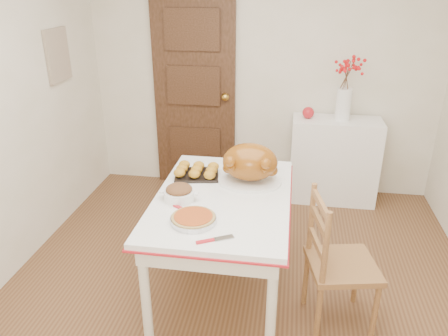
% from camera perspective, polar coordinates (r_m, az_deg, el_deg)
% --- Properties ---
extents(floor, '(3.50, 4.00, 0.00)m').
position_cam_1_polar(floor, '(3.22, 1.45, -17.73)').
color(floor, '#55321C').
rests_on(floor, ground).
extents(wall_back, '(3.50, 0.00, 2.50)m').
position_cam_1_polar(wall_back, '(4.49, 5.10, 12.40)').
color(wall_back, silver).
rests_on(wall_back, ground).
extents(door_back, '(0.85, 0.06, 2.06)m').
position_cam_1_polar(door_back, '(4.61, -3.87, 9.93)').
color(door_back, black).
rests_on(door_back, ground).
extents(photo_board, '(0.03, 0.35, 0.45)m').
position_cam_1_polar(photo_board, '(4.17, -20.87, 13.60)').
color(photo_board, '#B5AB90').
rests_on(photo_board, ground).
extents(sideboard, '(0.86, 0.38, 0.86)m').
position_cam_1_polar(sideboard, '(4.53, 14.10, 0.96)').
color(sideboard, white).
rests_on(sideboard, floor).
extents(kitchen_table, '(0.91, 1.32, 0.79)m').
position_cam_1_polar(kitchen_table, '(3.11, -0.15, -10.11)').
color(kitchen_table, white).
rests_on(kitchen_table, floor).
extents(chair_oak, '(0.49, 0.49, 0.94)m').
position_cam_1_polar(chair_oak, '(2.93, 15.24, -11.77)').
color(chair_oak, olive).
rests_on(chair_oak, floor).
extents(berry_vase, '(0.33, 0.33, 0.64)m').
position_cam_1_polar(berry_vase, '(4.31, 15.54, 10.12)').
color(berry_vase, white).
rests_on(berry_vase, sideboard).
extents(apple, '(0.11, 0.11, 0.11)m').
position_cam_1_polar(apple, '(4.35, 10.93, 7.10)').
color(apple, red).
rests_on(apple, sideboard).
extents(turkey_platter, '(0.51, 0.44, 0.28)m').
position_cam_1_polar(turkey_platter, '(3.04, 3.40, 0.51)').
color(turkey_platter, '#8B5011').
rests_on(turkey_platter, kitchen_table).
extents(pumpkin_pie, '(0.31, 0.31, 0.06)m').
position_cam_1_polar(pumpkin_pie, '(2.61, -4.02, -6.51)').
color(pumpkin_pie, '#A34118').
rests_on(pumpkin_pie, kitchen_table).
extents(stuffing_dish, '(0.26, 0.21, 0.10)m').
position_cam_1_polar(stuffing_dish, '(2.86, -5.87, -3.22)').
color(stuffing_dish, brown).
rests_on(stuffing_dish, kitchen_table).
extents(rolls_tray, '(0.35, 0.30, 0.08)m').
position_cam_1_polar(rolls_tray, '(3.18, -3.58, -0.37)').
color(rolls_tray, orange).
rests_on(rolls_tray, kitchen_table).
extents(pie_server, '(0.22, 0.16, 0.01)m').
position_cam_1_polar(pie_server, '(2.45, -1.18, -9.28)').
color(pie_server, silver).
rests_on(pie_server, kitchen_table).
extents(carving_knife, '(0.23, 0.17, 0.01)m').
position_cam_1_polar(carving_knife, '(2.73, -4.81, -5.60)').
color(carving_knife, silver).
rests_on(carving_knife, kitchen_table).
extents(drinking_glass, '(0.07, 0.07, 0.10)m').
position_cam_1_polar(drinking_glass, '(3.37, 2.45, 1.28)').
color(drinking_glass, white).
rests_on(drinking_glass, kitchen_table).
extents(shaker_pair, '(0.10, 0.06, 0.09)m').
position_cam_1_polar(shaker_pair, '(3.28, 6.18, 0.40)').
color(shaker_pair, white).
rests_on(shaker_pair, kitchen_table).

